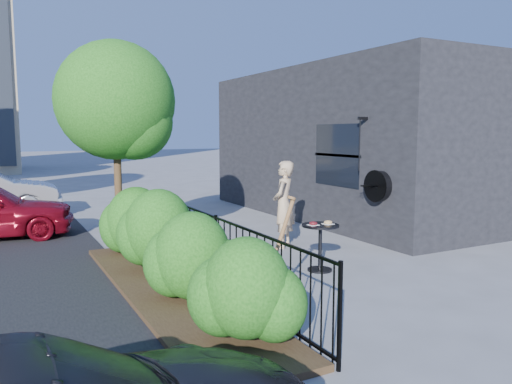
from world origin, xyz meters
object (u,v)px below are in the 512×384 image
patio_tree (120,108)px  cafe_table (320,239)px  shovel (274,261)px  woman (283,204)px

patio_tree → cafe_table: bearing=-46.2°
shovel → patio_tree: bearing=103.5°
patio_tree → cafe_table: size_ratio=4.69×
woman → shovel: size_ratio=1.14×
woman → shovel: woman is taller
cafe_table → woman: (0.35, 1.78, 0.33)m
cafe_table → shovel: 2.13m
cafe_table → shovel: shovel is taller
woman → shovel: bearing=12.3°
cafe_table → woman: woman is taller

